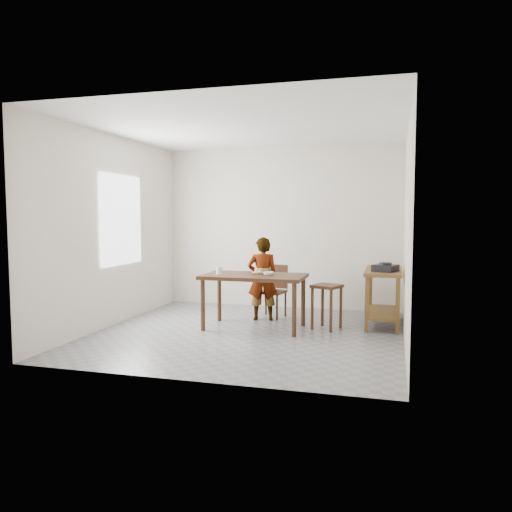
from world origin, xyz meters
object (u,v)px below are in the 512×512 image
(child, at_px, (263,279))
(stool, at_px, (327,307))
(dining_table, at_px, (254,301))
(prep_counter, at_px, (383,297))
(dining_chair, at_px, (271,292))

(child, relative_size, stool, 2.02)
(dining_table, distance_m, stool, 1.00)
(dining_table, relative_size, child, 1.13)
(prep_counter, bearing_deg, dining_table, -157.85)
(dining_table, bearing_deg, stool, 12.73)
(prep_counter, xyz_separation_m, child, (-1.75, -0.13, 0.22))
(child, height_order, stool, child)
(prep_counter, bearing_deg, stool, -147.19)
(dining_chair, bearing_deg, child, -101.09)
(prep_counter, xyz_separation_m, stool, (-0.74, -0.48, -0.09))
(prep_counter, bearing_deg, child, -175.72)
(dining_table, xyz_separation_m, stool, (0.98, 0.22, -0.07))
(prep_counter, distance_m, dining_chair, 1.67)
(child, bearing_deg, stool, 146.12)
(prep_counter, distance_m, child, 1.77)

